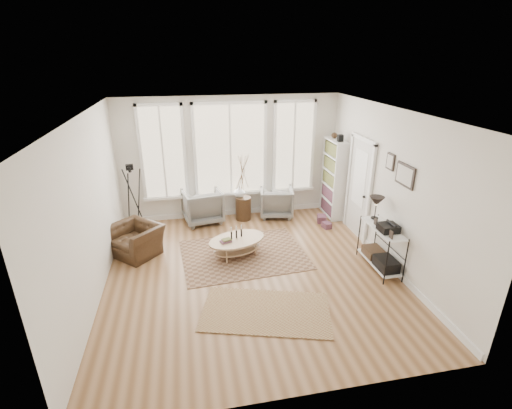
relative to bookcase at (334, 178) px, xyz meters
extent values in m
plane|color=#946C48|center=(-2.44, -2.23, -0.96)|extent=(5.50, 5.50, 0.00)
plane|color=white|center=(-2.44, -2.23, 1.94)|extent=(5.50, 5.50, 0.00)
cube|color=silver|center=(-2.44, 0.52, 0.49)|extent=(5.20, 0.04, 2.90)
cube|color=silver|center=(-2.44, -4.98, 0.49)|extent=(5.20, 0.04, 2.90)
cube|color=silver|center=(-5.04, -2.23, 0.49)|extent=(0.04, 5.50, 2.90)
cube|color=silver|center=(0.16, -2.23, 0.49)|extent=(0.04, 5.50, 2.90)
cube|color=white|center=(-2.44, 0.51, -0.90)|extent=(5.10, 0.04, 0.12)
cube|color=white|center=(0.15, -2.23, -0.90)|extent=(0.03, 5.40, 0.12)
cube|color=beige|center=(-2.44, 0.50, 0.69)|extent=(1.60, 0.03, 2.10)
cube|color=beige|center=(-3.99, 0.50, 0.69)|extent=(0.90, 0.03, 2.10)
cube|color=beige|center=(-0.89, 0.50, 0.69)|extent=(0.90, 0.03, 2.10)
cube|color=white|center=(-2.44, 0.48, 0.69)|extent=(1.74, 0.06, 2.24)
cube|color=white|center=(-3.99, 0.48, 0.69)|extent=(1.04, 0.06, 2.24)
cube|color=white|center=(-0.89, 0.48, 0.69)|extent=(1.04, 0.06, 2.24)
cube|color=white|center=(-2.44, 0.46, -0.39)|extent=(4.10, 0.12, 0.06)
cube|color=silver|center=(0.14, -1.08, 0.09)|extent=(0.04, 0.88, 2.10)
cube|color=white|center=(0.12, -1.08, 0.34)|extent=(0.01, 0.55, 1.20)
cube|color=white|center=(0.12, -1.57, 0.09)|extent=(0.06, 0.08, 2.18)
cube|color=white|center=(0.12, -0.59, 0.09)|extent=(0.06, 0.08, 2.18)
cube|color=white|center=(0.12, -1.08, 1.18)|extent=(0.06, 1.06, 0.08)
sphere|color=black|center=(0.09, -1.41, 0.04)|extent=(0.06, 0.06, 0.06)
cube|color=white|center=(-0.01, -0.41, -0.01)|extent=(0.30, 0.03, 1.90)
cube|color=white|center=(-0.01, 0.41, -0.01)|extent=(0.30, 0.03, 1.90)
cube|color=white|center=(0.14, 0.00, -0.01)|extent=(0.02, 0.85, 1.90)
cube|color=white|center=(-0.01, 0.00, -0.01)|extent=(0.30, 0.81, 1.90)
cube|color=maroon|center=(-0.01, 0.00, -0.01)|extent=(0.24, 0.75, 1.76)
cube|color=black|center=(-0.01, -0.20, 1.02)|extent=(0.12, 0.10, 0.16)
sphere|color=#392617|center=(-0.01, 0.15, 1.01)|extent=(0.14, 0.14, 0.14)
cube|color=white|center=(-0.06, -2.53, -0.84)|extent=(0.37, 1.07, 0.03)
cube|color=white|center=(-0.06, -2.53, -0.14)|extent=(0.37, 1.07, 0.02)
cylinder|color=black|center=(-0.24, -3.06, -0.53)|extent=(0.02, 0.02, 0.85)
cylinder|color=black|center=(0.12, -3.06, -0.53)|extent=(0.02, 0.02, 0.85)
cylinder|color=black|center=(-0.24, -2.00, -0.53)|extent=(0.02, 0.02, 0.85)
cylinder|color=black|center=(0.12, -2.00, -0.53)|extent=(0.02, 0.02, 0.85)
cylinder|color=black|center=(-0.06, -2.18, -0.08)|extent=(0.14, 0.14, 0.02)
cylinder|color=black|center=(-0.06, -2.18, 0.06)|extent=(0.02, 0.02, 0.30)
cone|color=black|center=(-0.06, -2.18, 0.26)|extent=(0.28, 0.28, 0.18)
cube|color=black|center=(-0.06, -2.68, -0.05)|extent=(0.32, 0.30, 0.13)
cube|color=black|center=(-0.06, -2.78, -0.73)|extent=(0.32, 0.45, 0.20)
cube|color=#392617|center=(-0.06, -2.31, -0.75)|extent=(0.32, 0.40, 0.16)
cube|color=black|center=(-0.16, -2.95, -0.04)|extent=(0.02, 0.10, 0.14)
cube|color=black|center=(-0.16, -2.41, -0.05)|extent=(0.02, 0.10, 0.12)
cube|color=black|center=(0.14, -2.63, 0.89)|extent=(0.03, 0.52, 0.38)
cube|color=silver|center=(0.13, -2.63, 0.89)|extent=(0.01, 0.44, 0.30)
cube|color=black|center=(0.14, -2.13, 0.99)|extent=(0.03, 0.24, 0.30)
cube|color=silver|center=(0.13, -2.13, 0.99)|extent=(0.01, 0.18, 0.24)
cube|color=brown|center=(-2.48, -1.56, -0.95)|extent=(2.55, 1.99, 0.01)
cube|color=brown|center=(-2.42, -3.39, -0.94)|extent=(2.22, 1.62, 0.01)
ellipsoid|color=tan|center=(-2.61, -1.55, -0.79)|extent=(1.15, 0.92, 0.03)
ellipsoid|color=tan|center=(-2.61, -1.55, -0.61)|extent=(1.34, 1.08, 0.04)
cylinder|color=tan|center=(-2.93, -1.74, -0.79)|extent=(0.03, 0.03, 0.33)
cylinder|color=tan|center=(-2.28, -1.74, -0.79)|extent=(0.03, 0.03, 0.33)
cylinder|color=tan|center=(-2.93, -1.37, -0.79)|extent=(0.03, 0.03, 0.33)
cylinder|color=tan|center=(-2.28, -1.37, -0.79)|extent=(0.03, 0.03, 0.33)
cylinder|color=black|center=(-2.72, -1.51, -0.50)|extent=(0.03, 0.03, 0.17)
cylinder|color=black|center=(-2.61, -1.51, -0.50)|extent=(0.03, 0.03, 0.17)
cylinder|color=black|center=(-2.50, -1.51, -0.50)|extent=(0.03, 0.03, 0.17)
cube|color=#2C4B27|center=(-2.83, -1.64, -0.56)|extent=(0.20, 0.15, 0.06)
imported|color=slate|center=(-3.18, 0.22, -0.55)|extent=(1.01, 1.03, 0.81)
imported|color=slate|center=(-1.36, 0.22, -0.59)|extent=(0.92, 0.93, 0.73)
cylinder|color=#392617|center=(-2.20, 0.17, -0.67)|extent=(0.38, 0.38, 0.56)
imported|color=silver|center=(-2.28, 0.22, -0.26)|extent=(0.32, 0.32, 0.27)
imported|color=#392617|center=(-4.59, -1.08, -0.65)|extent=(1.25, 1.24, 0.61)
cylinder|color=black|center=(-4.67, -0.06, 0.49)|extent=(0.07, 0.07, 0.07)
cube|color=black|center=(-4.67, -0.06, 0.57)|extent=(0.17, 0.13, 0.11)
cylinder|color=black|center=(-4.67, -0.15, 0.57)|extent=(0.07, 0.09, 0.07)
cube|color=maroon|center=(-0.39, -0.38, -0.87)|extent=(0.26, 0.30, 0.17)
cube|color=maroon|center=(-0.39, -0.71, -0.89)|extent=(0.21, 0.24, 0.13)
camera|label=1|loc=(-3.49, -8.01, 2.81)|focal=26.00mm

